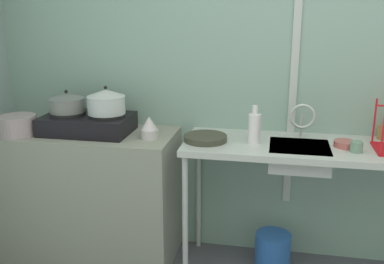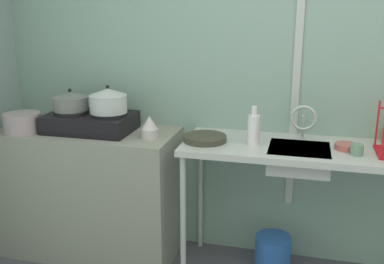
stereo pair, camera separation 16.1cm
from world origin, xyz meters
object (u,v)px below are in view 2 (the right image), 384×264
at_px(percolator, 150,127).
at_px(faucet, 303,119).
at_px(frying_pan, 205,138).
at_px(small_bowl_on_drainboard, 346,147).
at_px(pot_on_left_burner, 70,101).
at_px(sink_basin, 299,158).
at_px(stove, 90,122).
at_px(cup_by_rack, 357,150).
at_px(pot_on_right_burner, 108,100).
at_px(bucket_on_floor, 273,255).
at_px(bottle_by_sink, 254,129).
at_px(pot_beside_stove, 22,123).

bearing_deg(percolator, faucet, 9.11).
bearing_deg(frying_pan, small_bowl_on_drainboard, 2.68).
bearing_deg(pot_on_left_burner, sink_basin, -1.40).
xyz_separation_m(stove, cup_by_rack, (1.72, -0.09, -0.03)).
bearing_deg(stove, sink_basin, -1.54).
bearing_deg(faucet, small_bowl_on_drainboard, -21.58).
relative_size(faucet, frying_pan, 0.86).
bearing_deg(frying_pan, pot_on_right_burner, 176.47).
height_order(small_bowl_on_drainboard, bucket_on_floor, small_bowl_on_drainboard).
relative_size(percolator, bucket_on_floor, 0.55).
bearing_deg(pot_on_left_burner, stove, 0.00).
relative_size(sink_basin, bottle_by_sink, 1.51).
xyz_separation_m(pot_beside_stove, bottle_by_sink, (1.54, 0.12, 0.03)).
bearing_deg(small_bowl_on_drainboard, pot_beside_stove, -175.98).
height_order(pot_beside_stove, small_bowl_on_drainboard, pot_beside_stove).
bearing_deg(frying_pan, faucet, 13.36).
height_order(small_bowl_on_drainboard, bottle_by_sink, bottle_by_sink).
bearing_deg(bottle_by_sink, faucet, 24.48).
bearing_deg(bottle_by_sink, pot_on_left_burner, 178.51).
bearing_deg(small_bowl_on_drainboard, pot_on_right_burner, 179.94).
bearing_deg(pot_on_right_burner, cup_by_rack, -3.36).
xyz_separation_m(percolator, sink_basin, (0.95, 0.02, -0.14)).
height_order(pot_on_right_burner, faucet, pot_on_right_burner).
xyz_separation_m(percolator, cup_by_rack, (1.27, -0.04, -0.04)).
relative_size(frying_pan, cup_by_rack, 3.77).
height_order(pot_on_left_burner, bucket_on_floor, pot_on_left_burner).
distance_m(pot_on_left_burner, percolator, 0.60).
xyz_separation_m(pot_on_right_burner, sink_basin, (1.26, -0.04, -0.29)).
bearing_deg(cup_by_rack, percolator, 178.25).
bearing_deg(bottle_by_sink, stove, 178.32).
height_order(pot_on_right_burner, percolator, pot_on_right_burner).
relative_size(cup_by_rack, bottle_by_sink, 0.30).
relative_size(pot_on_right_burner, pot_beside_stove, 1.03).
bearing_deg(small_bowl_on_drainboard, cup_by_rack, -60.93).
distance_m(pot_beside_stove, percolator, 0.88).
distance_m(sink_basin, frying_pan, 0.59).
relative_size(pot_beside_stove, bottle_by_sink, 1.02).
relative_size(pot_beside_stove, frying_pan, 0.89).
distance_m(frying_pan, bottle_by_sink, 0.32).
distance_m(faucet, bucket_on_floor, 0.94).
bearing_deg(faucet, cup_by_rack, -32.06).
distance_m(percolator, sink_basin, 0.96).
distance_m(sink_basin, small_bowl_on_drainboard, 0.28).
distance_m(sink_basin, faucet, 0.25).
xyz_separation_m(stove, small_bowl_on_drainboard, (1.66, -0.00, -0.05)).
height_order(sink_basin, bucket_on_floor, sink_basin).
height_order(sink_basin, bottle_by_sink, bottle_by_sink).
bearing_deg(pot_beside_stove, bucket_on_floor, 5.64).
bearing_deg(stove, pot_on_left_burner, 180.00).
xyz_separation_m(stove, bottle_by_sink, (1.12, -0.03, 0.03)).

